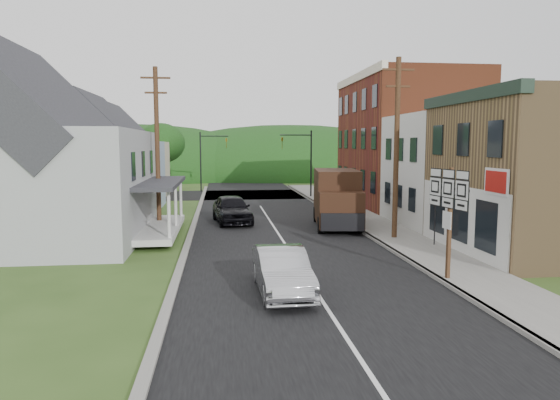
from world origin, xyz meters
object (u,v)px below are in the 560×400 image
object	(u,v)px
warning_sign	(435,211)
dark_sedan	(232,209)
route_sign_cluster	(449,207)
silver_sedan	(282,271)
delivery_van	(337,199)

from	to	relation	value
warning_sign	dark_sedan	bearing A→B (deg)	121.55
warning_sign	route_sign_cluster	bearing A→B (deg)	-125.53
silver_sedan	warning_sign	distance (m)	10.12
silver_sedan	dark_sedan	xyz separation A→B (m)	(-1.25, 14.74, 0.12)
dark_sedan	delivery_van	world-z (taller)	delivery_van
delivery_van	route_sign_cluster	world-z (taller)	route_sign_cluster
silver_sedan	warning_sign	xyz separation A→B (m)	(7.90, 6.25, 0.98)
route_sign_cluster	warning_sign	world-z (taller)	route_sign_cluster
silver_sedan	delivery_van	bearing A→B (deg)	67.11
dark_sedan	warning_sign	size ratio (longest dim) A/B	2.05
silver_sedan	dark_sedan	size ratio (longest dim) A/B	0.89
silver_sedan	warning_sign	world-z (taller)	warning_sign
dark_sedan	route_sign_cluster	size ratio (longest dim) A/B	1.29
delivery_van	silver_sedan	bearing A→B (deg)	-103.31
delivery_van	dark_sedan	bearing A→B (deg)	166.53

